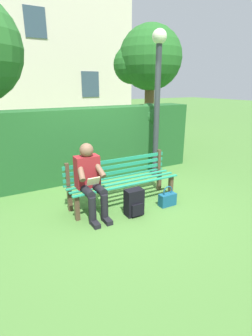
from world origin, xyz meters
TOP-DOWN VIEW (x-y plane):
  - ground at (0.00, 0.00)m, footprint 60.00×60.00m
  - park_bench at (0.00, -0.08)m, footprint 2.00×0.53m
  - person_seated at (0.65, 0.10)m, footprint 0.44×0.73m
  - hedge_backdrop at (-0.07, -1.65)m, footprint 5.02×0.70m
  - building_facade at (-0.57, -10.12)m, footprint 9.44×2.77m
  - backpack at (0.06, 0.47)m, footprint 0.29×0.26m
  - handbag at (-0.63, 0.47)m, footprint 0.30×0.14m
  - tree_far at (-3.16, -4.09)m, footprint 2.22×2.11m
  - lamp_post at (-1.40, -1.01)m, footprint 0.30×0.30m

SIDE VIEW (x-z plane):
  - ground at x=0.00m, z-range 0.00..0.00m
  - handbag at x=-0.63m, z-range -0.06..0.30m
  - backpack at x=0.06m, z-range 0.00..0.44m
  - park_bench at x=0.00m, z-range 0.03..0.85m
  - person_seated at x=0.65m, z-range 0.03..1.20m
  - hedge_backdrop at x=-0.07m, z-range 0.00..1.61m
  - lamp_post at x=-1.40m, z-range 0.31..3.42m
  - tree_far at x=-3.16m, z-range 0.84..4.78m
  - building_facade at x=-0.57m, z-range 0.00..7.30m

